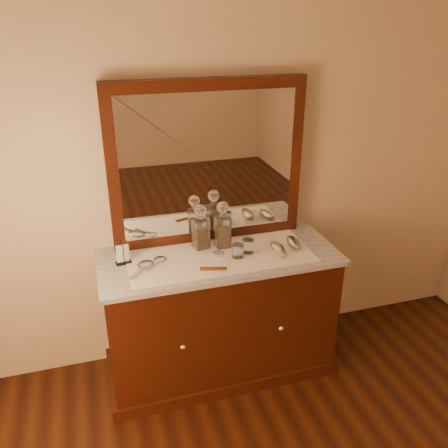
{
  "coord_description": "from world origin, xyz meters",
  "views": [
    {
      "loc": [
        -0.68,
        -0.41,
        2.18
      ],
      "look_at": [
        0.0,
        1.85,
        1.1
      ],
      "focal_mm": 37.23,
      "sensor_mm": 36.0,
      "label": 1
    }
  ],
  "objects": [
    {
      "name": "brush_near",
      "position": [
        0.35,
        1.88,
        0.88
      ],
      "size": [
        0.08,
        0.17,
        0.05
      ],
      "color": "#A07E62",
      "rests_on": "lace_runner"
    },
    {
      "name": "decanter_left",
      "position": [
        -0.08,
        2.08,
        0.96
      ],
      "size": [
        0.1,
        0.1,
        0.28
      ],
      "color": "brown",
      "rests_on": "lace_runner"
    },
    {
      "name": "knob_left",
      "position": [
        -0.3,
        1.67,
        0.45
      ],
      "size": [
        0.04,
        0.04,
        0.04
      ],
      "primitive_type": "sphere",
      "color": "silver",
      "rests_on": "dresser_cabinet"
    },
    {
      "name": "hand_mirror_inner",
      "position": [
        -0.37,
        1.97,
        0.86
      ],
      "size": [
        0.15,
        0.17,
        0.02
      ],
      "color": "silver",
      "rests_on": "lace_runner"
    },
    {
      "name": "mirror_glass",
      "position": [
        0.0,
        2.17,
        1.35
      ],
      "size": [
        1.06,
        0.01,
        0.86
      ],
      "primitive_type": "cube",
      "color": "white",
      "rests_on": "marble_top"
    },
    {
      "name": "dresser_plinth",
      "position": [
        0.0,
        1.96,
        0.04
      ],
      "size": [
        1.46,
        0.59,
        0.08
      ],
      "primitive_type": "cube",
      "color": "black",
      "rests_on": "floor"
    },
    {
      "name": "knob_right",
      "position": [
        0.3,
        1.67,
        0.45
      ],
      "size": [
        0.04,
        0.04,
        0.04
      ],
      "primitive_type": "sphere",
      "color": "silver",
      "rests_on": "dresser_cabinet"
    },
    {
      "name": "napkin_rack",
      "position": [
        -0.56,
        2.02,
        0.9
      ],
      "size": [
        0.1,
        0.07,
        0.14
      ],
      "color": "black",
      "rests_on": "marble_top"
    },
    {
      "name": "marble_top",
      "position": [
        0.0,
        1.96,
        0.83
      ],
      "size": [
        1.44,
        0.59,
        0.03
      ],
      "primitive_type": "cube",
      "color": "white",
      "rests_on": "dresser_cabinet"
    },
    {
      "name": "comb",
      "position": [
        -0.08,
        1.79,
        0.86
      ],
      "size": [
        0.16,
        0.07,
        0.01
      ],
      "primitive_type": "cube",
      "rotation": [
        0.0,
        0.0,
        -0.27
      ],
      "color": "brown",
      "rests_on": "lace_runner"
    },
    {
      "name": "pin_dish",
      "position": [
        -0.0,
        1.96,
        0.86
      ],
      "size": [
        0.09,
        0.09,
        0.01
      ],
      "primitive_type": "cylinder",
      "rotation": [
        0.0,
        0.0,
        0.36
      ],
      "color": "silver",
      "rests_on": "lace_runner"
    },
    {
      "name": "mirror_frame",
      "position": [
        0.0,
        2.2,
        1.35
      ],
      "size": [
        1.2,
        0.08,
        1.0
      ],
      "primitive_type": "cube",
      "color": "black",
      "rests_on": "marble_top"
    },
    {
      "name": "dresser_cabinet",
      "position": [
        0.0,
        1.96,
        0.41
      ],
      "size": [
        1.4,
        0.55,
        0.82
      ],
      "primitive_type": "cube",
      "color": "black",
      "rests_on": "floor"
    },
    {
      "name": "decanter_right",
      "position": [
        0.05,
        2.06,
        0.97
      ],
      "size": [
        0.09,
        0.09,
        0.3
      ],
      "color": "brown",
      "rests_on": "lace_runner"
    },
    {
      "name": "tumblers",
      "position": [
        0.14,
        1.92,
        0.89
      ],
      "size": [
        0.15,
        0.11,
        0.08
      ],
      "color": "white",
      "rests_on": "lace_runner"
    },
    {
      "name": "lace_runner",
      "position": [
        0.0,
        1.94,
        0.85
      ],
      "size": [
        1.1,
        0.45,
        0.0
      ],
      "primitive_type": "cube",
      "color": "white",
      "rests_on": "marble_top"
    },
    {
      "name": "hand_mirror_outer",
      "position": [
        -0.46,
        1.93,
        0.86
      ],
      "size": [
        0.18,
        0.22,
        0.02
      ],
      "color": "silver",
      "rests_on": "lace_runner"
    },
    {
      "name": "brush_far",
      "position": [
        0.48,
        1.93,
        0.88
      ],
      "size": [
        0.08,
        0.17,
        0.04
      ],
      "color": "#A07E62",
      "rests_on": "lace_runner"
    }
  ]
}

